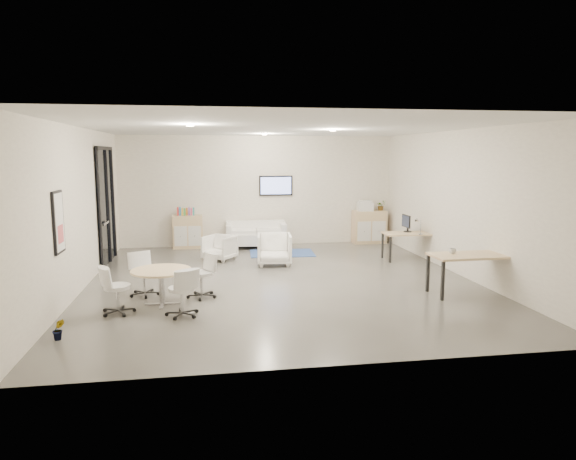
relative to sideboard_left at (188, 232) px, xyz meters
The scene contains 21 objects.
room_shell 4.87m from the sideboard_left, 64.00° to the right, with size 9.60×10.60×4.80m.
glass_door 2.77m from the sideboard_left, 137.02° to the right, with size 0.09×1.90×2.85m.
artwork 6.25m from the sideboard_left, 107.93° to the right, with size 0.05×0.54×1.04m.
wall_tv 2.88m from the sideboard_left, ahead, with size 0.98×0.06×0.58m.
ceiling_spots 4.75m from the sideboard_left, 61.27° to the right, with size 3.14×4.14×0.03m.
sideboard_left is the anchor object (origin of this frame).
sideboard_right 5.39m from the sideboard_left, ahead, with size 0.98×0.47×0.98m.
books 0.58m from the sideboard_left, behind, with size 0.48×0.14×0.22m.
printer 5.29m from the sideboard_left, ahead, with size 0.49×0.42×0.32m.
loveseat 1.96m from the sideboard_left, ahead, with size 1.77×0.98×0.64m.
blue_rug 2.86m from the sideboard_left, 25.91° to the right, with size 1.72×1.15×0.01m, color navy.
armchair_left 2.05m from the sideboard_left, 65.69° to the right, with size 0.68×0.64×0.70m, color white.
armchair_right 3.39m from the sideboard_left, 50.82° to the right, with size 0.81×0.76×0.84m, color white.
desk_rear 6.19m from the sideboard_left, 24.53° to the right, with size 1.36×0.74×0.69m.
desk_front 8.03m from the sideboard_left, 47.07° to the right, with size 1.51×0.77×0.78m.
monitor 6.11m from the sideboard_left, 23.40° to the right, with size 0.20×0.50×0.44m.
round_table 5.67m from the sideboard_left, 92.88° to the right, with size 1.06×1.06×0.64m.
meeting_chairs 5.67m from the sideboard_left, 92.88° to the right, with size 2.18×2.18×0.82m.
plant_cabinet 5.78m from the sideboard_left, ahead, with size 0.28×0.31×0.24m, color #3F7F3F.
plant_floor 7.40m from the sideboard_left, 102.68° to the right, with size 0.17×0.31×0.14m, color #3F7F3F.
cup 7.74m from the sideboard_left, 48.14° to the right, with size 0.13×0.10×0.13m, color white.
Camera 1 is at (-1.56, -10.51, 2.66)m, focal length 32.00 mm.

